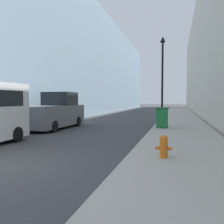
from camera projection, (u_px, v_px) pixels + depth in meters
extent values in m
cube|color=#B7B2A8|center=(180.00, 119.00, 22.53)|extent=(3.39, 60.00, 0.14)
cube|color=#849EB2|center=(64.00, 65.00, 33.80)|extent=(12.00, 60.00, 13.05)
cylinder|color=orange|center=(164.00, 149.00, 6.99)|extent=(0.22, 0.22, 0.48)
sphere|color=orange|center=(164.00, 139.00, 6.98)|extent=(0.24, 0.24, 0.24)
cylinder|color=orange|center=(164.00, 137.00, 6.98)|extent=(0.06, 0.06, 0.05)
cylinder|color=orange|center=(163.00, 149.00, 6.83)|extent=(0.11, 0.12, 0.11)
cylinder|color=orange|center=(157.00, 148.00, 7.04)|extent=(0.12, 0.09, 0.09)
cylinder|color=orange|center=(170.00, 149.00, 6.95)|extent=(0.12, 0.09, 0.09)
cube|color=#1E7538|center=(162.00, 118.00, 14.53)|extent=(0.65, 0.68, 1.06)
cube|color=#16572A|center=(162.00, 108.00, 14.50)|extent=(0.67, 0.70, 0.08)
cylinder|color=black|center=(158.00, 126.00, 14.90)|extent=(0.05, 0.16, 0.16)
cylinder|color=black|center=(167.00, 126.00, 14.76)|extent=(0.05, 0.16, 0.16)
cylinder|color=black|center=(162.00, 122.00, 16.90)|extent=(0.26, 0.26, 0.25)
cylinder|color=black|center=(162.00, 83.00, 16.77)|extent=(0.14, 0.14, 5.48)
cone|color=black|center=(163.00, 39.00, 16.63)|extent=(0.37, 0.37, 0.37)
cylinder|color=black|center=(16.00, 134.00, 10.42)|extent=(0.24, 0.64, 0.64)
cube|color=slate|center=(53.00, 116.00, 15.40)|extent=(1.98, 5.45, 1.24)
cube|color=black|center=(60.00, 99.00, 16.27)|extent=(1.82, 1.74, 0.85)
cylinder|color=black|center=(53.00, 121.00, 17.29)|extent=(0.24, 0.64, 0.64)
cylinder|color=black|center=(78.00, 121.00, 16.82)|extent=(0.24, 0.64, 0.64)
cylinder|color=black|center=(24.00, 126.00, 14.03)|extent=(0.24, 0.64, 0.64)
cylinder|color=black|center=(54.00, 126.00, 13.56)|extent=(0.24, 0.64, 0.64)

